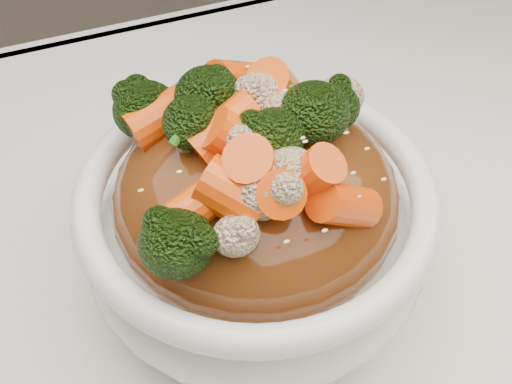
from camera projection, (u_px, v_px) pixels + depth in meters
name	position (u px, v px, depth m)	size (l,w,h in m)	color
tablecloth	(346.00, 303.00, 0.44)	(1.20, 0.80, 0.04)	white
bowl	(256.00, 227.00, 0.41)	(0.23, 0.23, 0.09)	white
sauce_base	(256.00, 195.00, 0.39)	(0.18, 0.18, 0.10)	#5D2C10
carrots	(256.00, 115.00, 0.34)	(0.18, 0.18, 0.05)	#F84F08
broccoli	(256.00, 117.00, 0.34)	(0.18, 0.18, 0.05)	black
cauliflower	(256.00, 119.00, 0.34)	(0.18, 0.18, 0.04)	beige
scallions	(256.00, 114.00, 0.34)	(0.14, 0.14, 0.02)	#257C1C
sesame_seeds	(256.00, 114.00, 0.34)	(0.17, 0.17, 0.01)	#F6E4AF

